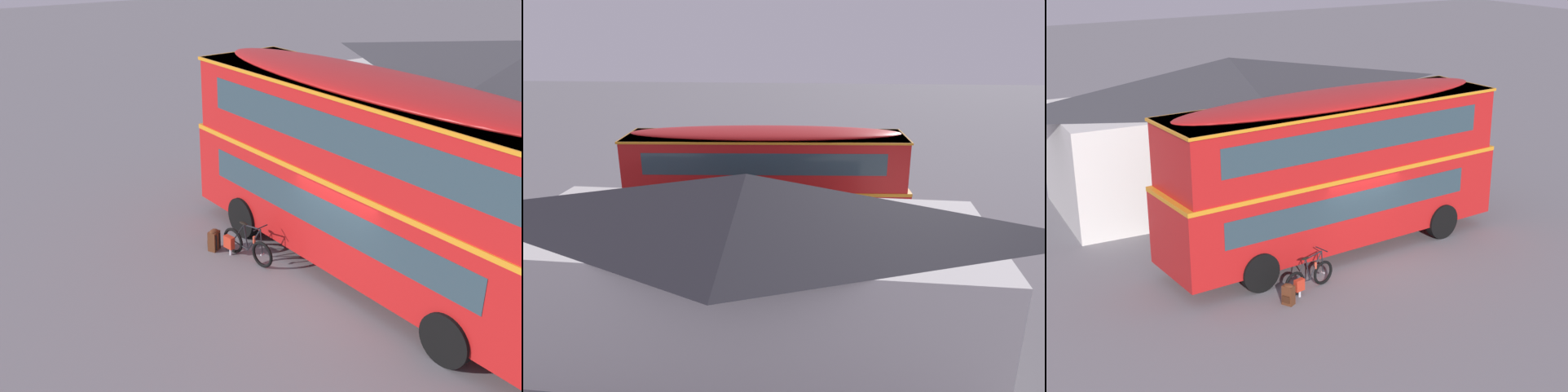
# 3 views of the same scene
# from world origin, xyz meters

# --- Properties ---
(ground_plane) EXTENTS (120.00, 120.00, 0.00)m
(ground_plane) POSITION_xyz_m (0.00, 0.00, 0.00)
(ground_plane) COLOR slate
(double_decker_bus) EXTENTS (10.82, 3.14, 4.79)m
(double_decker_bus) POSITION_xyz_m (-0.22, 0.86, 2.65)
(double_decker_bus) COLOR black
(double_decker_bus) RESTS_ON ground
(touring_bicycle) EXTENTS (1.70, 0.68, 1.06)m
(touring_bicycle) POSITION_xyz_m (-2.36, -1.18, 0.37)
(touring_bicycle) COLOR black
(touring_bicycle) RESTS_ON ground
(backpack_on_ground) EXTENTS (0.34, 0.36, 0.58)m
(backpack_on_ground) POSITION_xyz_m (-3.20, -1.59, 0.30)
(backpack_on_ground) COLOR #592D19
(backpack_on_ground) RESTS_ON ground
(water_bottle_clear_plastic) EXTENTS (0.07, 0.07, 0.26)m
(water_bottle_clear_plastic) POSITION_xyz_m (-2.74, -1.37, 0.12)
(water_bottle_clear_plastic) COLOR silver
(water_bottle_clear_plastic) RESTS_ON ground
(pub_building) EXTENTS (12.86, 6.04, 4.91)m
(pub_building) POSITION_xyz_m (-0.47, 7.26, 2.51)
(pub_building) COLOR silver
(pub_building) RESTS_ON ground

